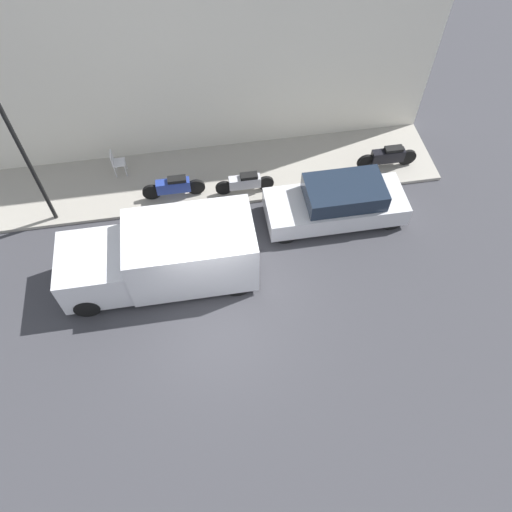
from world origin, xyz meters
TOP-DOWN VIEW (x-y plane):
  - ground_plane at (0.00, 0.00)m, footprint 60.00×60.00m
  - sidewalk at (5.27, 0.00)m, footprint 2.75×16.00m
  - building_facade at (6.80, 0.00)m, footprint 0.30×16.00m
  - parked_car at (2.90, -4.07)m, footprint 1.65×4.33m
  - delivery_van at (1.47, 1.36)m, footprint 2.03×5.38m
  - motorcycle_blue at (4.50, 0.90)m, footprint 0.30×2.02m
  - scooter_silver at (4.35, -1.39)m, footprint 0.30×1.91m
  - motorcycle_black at (4.71, -6.30)m, footprint 0.30×2.06m
  - streetlamp at (4.19, 4.70)m, footprint 0.34×0.34m
  - cafe_chair at (5.83, 2.70)m, footprint 0.40×0.40m

SIDE VIEW (x-z plane):
  - ground_plane at x=0.00m, z-range 0.00..0.00m
  - sidewalk at x=5.27m, z-range 0.00..0.12m
  - scooter_silver at x=4.35m, z-range 0.15..0.89m
  - motorcycle_blue at x=4.50m, z-range 0.16..0.96m
  - motorcycle_black at x=4.71m, z-range 0.16..0.99m
  - cafe_chair at x=5.83m, z-range 0.20..1.13m
  - parked_car at x=2.90m, z-range -0.03..1.39m
  - delivery_van at x=1.47m, z-range 0.02..2.06m
  - streetlamp at x=4.19m, z-range 0.91..6.29m
  - building_facade at x=6.80m, z-range 0.00..7.58m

